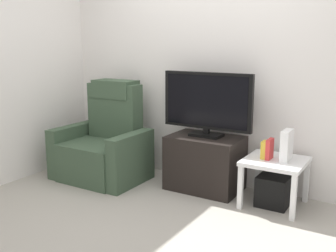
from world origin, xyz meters
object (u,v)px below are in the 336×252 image
Objects in this scene: tv_stand at (205,163)px; recliner_armchair at (104,145)px; side_table at (275,167)px; subwoofer_box at (274,191)px; game_console at (287,145)px; book_middle at (270,149)px; book_leftmost at (265,150)px; television at (207,103)px.

recliner_armchair is (-1.13, -0.24, 0.09)m from tv_stand.
side_table is (0.74, -0.05, 0.10)m from tv_stand.
subwoofer_box is (1.88, 0.19, -0.23)m from recliner_armchair.
game_console is at bearing 10.97° from recliner_armchair.
game_console reaches higher than book_middle.
recliner_armchair is 2.00× the size of side_table.
game_console is (0.19, 0.03, 0.06)m from book_leftmost.
book_leftmost is at bearing -6.25° from tv_stand.
television is 1.28m from recliner_armchair.
television is at bearing 17.99° from recliner_armchair.
book_leftmost reaches higher than side_table.
game_console is (0.14, 0.03, 0.05)m from book_middle.
recliner_armchair is at bearing -168.12° from tv_stand.
recliner_armchair is at bearing -174.23° from game_console.
book_middle is 0.15m from game_console.
game_console is (0.09, 0.01, 0.45)m from subwoofer_box.
side_table is 0.23m from subwoofer_box.
book_middle reaches higher than tv_stand.
side_table is at bearing -173.66° from game_console.
television is 5.02× the size of book_middle.
tv_stand is 3.86× the size of book_middle.
television is 1.06m from subwoofer_box.
tv_stand is 1.36× the size of side_table.
television is 0.91m from side_table.
game_console is (0.09, 0.01, 0.21)m from side_table.
television is 0.75m from book_leftmost.
book_leftmost reaches higher than subwoofer_box.
tv_stand is 0.75m from side_table.
book_middle is 0.67× the size of game_console.
book_middle is at bearing 10.49° from recliner_armchair.
tv_stand reaches higher than side_table.
television is (-0.00, 0.02, 0.62)m from tv_stand.
television is 0.88× the size of recliner_armchair.
side_table is 0.17m from book_middle.
tv_stand is 4.44× the size of book_leftmost.
game_console is at bearing 8.97° from book_leftmost.
book_leftmost is 0.58× the size of game_console.
book_middle is (0.69, -0.07, 0.26)m from tv_stand.
television reaches higher than subwoofer_box.
recliner_armchair is 5.68× the size of book_middle.
game_console is at bearing 11.78° from book_middle.
television is at bearing 174.67° from side_table.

